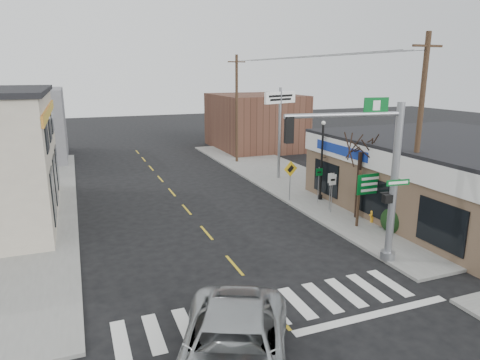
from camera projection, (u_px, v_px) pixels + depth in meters
name	position (u px, v px, depth m)	size (l,w,h in m)	color
ground	(276.00, 314.00, 14.22)	(140.00, 140.00, 0.00)	black
sidewalk_right	(312.00, 190.00, 29.12)	(6.00, 38.00, 0.13)	slate
sidewalk_left	(18.00, 222.00, 22.80)	(6.00, 38.00, 0.13)	slate
center_line	(207.00, 233.00, 21.45)	(0.12, 56.00, 0.01)	gold
crosswalk	(271.00, 308.00, 14.58)	(11.00, 2.20, 0.01)	silver
thrift_store	(461.00, 178.00, 24.25)	(12.00, 14.00, 4.00)	brown
bldg_distant_right	(255.00, 122.00, 44.87)	(8.00, 10.00, 5.60)	brown
bldg_distant_left	(11.00, 125.00, 38.50)	(9.00, 10.00, 6.40)	slate
suv	(233.00, 354.00, 10.86)	(2.88, 6.24, 1.73)	#ACB0B2
traffic_signal_pole	(379.00, 168.00, 16.90)	(5.34, 0.39, 6.77)	gray
guide_sign	(371.00, 190.00, 21.78)	(1.68, 0.14, 2.94)	#442F1F
fire_hydrant	(372.00, 216.00, 22.49)	(0.21, 0.21, 0.67)	orange
ped_crossing_sign	(290.00, 173.00, 26.00)	(0.97, 0.07, 2.49)	gray
lamp_post	(323.00, 154.00, 26.04)	(0.63, 0.50, 4.88)	black
dance_center_sign	(280.00, 110.00, 30.94)	(3.13, 0.20, 6.64)	gray
bare_tree	(361.00, 140.00, 22.34)	(2.71, 2.71, 5.41)	black
shrub_front	(395.00, 220.00, 21.32)	(1.41, 1.41, 1.06)	#1B3A1B
shrub_back	(388.00, 205.00, 24.05)	(1.13, 1.13, 0.85)	black
utility_pole_near	(418.00, 136.00, 19.61)	(1.64, 0.25, 9.43)	#4A2E21
utility_pole_far	(237.00, 108.00, 36.87)	(1.59, 0.24, 9.15)	#3F281D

